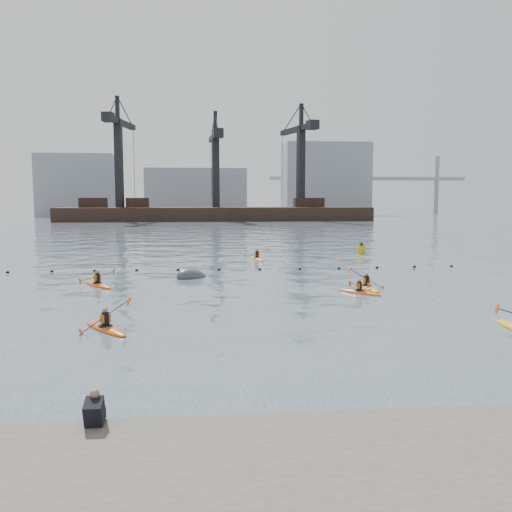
{
  "coord_description": "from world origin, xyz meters",
  "views": [
    {
      "loc": [
        -3.17,
        -17.15,
        5.32
      ],
      "look_at": [
        -0.87,
        6.13,
        2.8
      ],
      "focal_mm": 38.0,
      "sensor_mm": 36.0,
      "label": 1
    }
  ],
  "objects_px": {
    "kayaker_4": "(359,292)",
    "kayaker_5": "(257,258)",
    "kayaker_3": "(366,287)",
    "mooring_buoy": "(192,277)",
    "nav_buoy": "(361,250)",
    "kayaker_0": "(106,327)",
    "kayaker_2": "(98,284)"
  },
  "relations": [
    {
      "from": "kayaker_2",
      "to": "kayaker_3",
      "type": "relative_size",
      "value": 0.94
    },
    {
      "from": "kayaker_0",
      "to": "mooring_buoy",
      "type": "relative_size",
      "value": 1.27
    },
    {
      "from": "kayaker_3",
      "to": "mooring_buoy",
      "type": "distance_m",
      "value": 11.69
    },
    {
      "from": "kayaker_0",
      "to": "mooring_buoy",
      "type": "xyz_separation_m",
      "value": [
        3.18,
        14.23,
        -0.1
      ]
    },
    {
      "from": "kayaker_4",
      "to": "kayaker_5",
      "type": "bearing_deg",
      "value": -116.48
    },
    {
      "from": "kayaker_0",
      "to": "kayaker_5",
      "type": "height_order",
      "value": "kayaker_0"
    },
    {
      "from": "kayaker_3",
      "to": "kayaker_5",
      "type": "relative_size",
      "value": 1.01
    },
    {
      "from": "mooring_buoy",
      "to": "kayaker_2",
      "type": "bearing_deg",
      "value": -152.68
    },
    {
      "from": "kayaker_3",
      "to": "kayaker_5",
      "type": "distance_m",
      "value": 16.39
    },
    {
      "from": "kayaker_4",
      "to": "nav_buoy",
      "type": "distance_m",
      "value": 21.48
    },
    {
      "from": "kayaker_5",
      "to": "mooring_buoy",
      "type": "distance_m",
      "value": 11.52
    },
    {
      "from": "kayaker_3",
      "to": "mooring_buoy",
      "type": "bearing_deg",
      "value": 146.25
    },
    {
      "from": "kayaker_5",
      "to": "mooring_buoy",
      "type": "height_order",
      "value": "kayaker_5"
    },
    {
      "from": "kayaker_3",
      "to": "kayaker_4",
      "type": "height_order",
      "value": "kayaker_3"
    },
    {
      "from": "mooring_buoy",
      "to": "kayaker_5",
      "type": "bearing_deg",
      "value": 61.92
    },
    {
      "from": "kayaker_5",
      "to": "mooring_buoy",
      "type": "bearing_deg",
      "value": -128.0
    },
    {
      "from": "nav_buoy",
      "to": "kayaker_4",
      "type": "bearing_deg",
      "value": -106.87
    },
    {
      "from": "kayaker_0",
      "to": "kayaker_5",
      "type": "relative_size",
      "value": 0.91
    },
    {
      "from": "kayaker_4",
      "to": "kayaker_5",
      "type": "height_order",
      "value": "kayaker_5"
    },
    {
      "from": "kayaker_4",
      "to": "kayaker_5",
      "type": "xyz_separation_m",
      "value": [
        -4.05,
        17.1,
        0.01
      ]
    },
    {
      "from": "kayaker_2",
      "to": "kayaker_4",
      "type": "relative_size",
      "value": 1.23
    },
    {
      "from": "kayaker_0",
      "to": "kayaker_4",
      "type": "relative_size",
      "value": 1.18
    },
    {
      "from": "nav_buoy",
      "to": "kayaker_5",
      "type": "bearing_deg",
      "value": -161.43
    },
    {
      "from": "kayaker_0",
      "to": "kayaker_4",
      "type": "height_order",
      "value": "kayaker_0"
    },
    {
      "from": "mooring_buoy",
      "to": "nav_buoy",
      "type": "relative_size",
      "value": 1.75
    },
    {
      "from": "kayaker_0",
      "to": "kayaker_4",
      "type": "xyz_separation_m",
      "value": [
        12.65,
        7.3,
        -0.01
      ]
    },
    {
      "from": "kayaker_4",
      "to": "kayaker_5",
      "type": "relative_size",
      "value": 0.77
    },
    {
      "from": "kayaker_0",
      "to": "kayaker_5",
      "type": "bearing_deg",
      "value": 35.1
    },
    {
      "from": "kayaker_0",
      "to": "kayaker_3",
      "type": "height_order",
      "value": "kayaker_3"
    },
    {
      "from": "kayaker_5",
      "to": "kayaker_3",
      "type": "bearing_deg",
      "value": -82.47
    },
    {
      "from": "kayaker_3",
      "to": "kayaker_2",
      "type": "bearing_deg",
      "value": 165.0
    },
    {
      "from": "kayaker_2",
      "to": "nav_buoy",
      "type": "distance_m",
      "value": 26.98
    }
  ]
}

